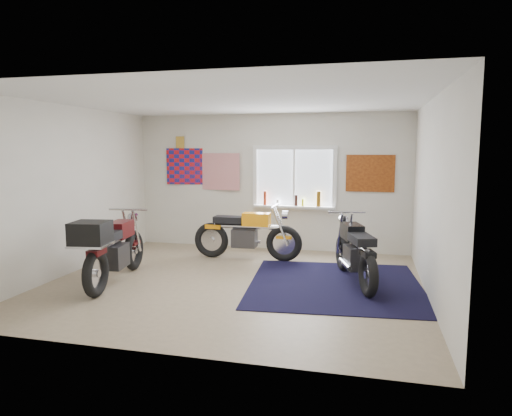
% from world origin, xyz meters
% --- Properties ---
extents(ground, '(5.50, 5.50, 0.00)m').
position_xyz_m(ground, '(0.00, 0.00, 0.00)').
color(ground, '#9E896B').
rests_on(ground, ground).
extents(room_shell, '(5.50, 5.50, 5.50)m').
position_xyz_m(room_shell, '(0.00, 0.00, 1.64)').
color(room_shell, white).
rests_on(room_shell, ground).
extents(navy_rug, '(2.72, 2.81, 0.01)m').
position_xyz_m(navy_rug, '(1.48, 0.25, 0.01)').
color(navy_rug, black).
rests_on(navy_rug, ground).
extents(window_assembly, '(1.66, 0.17, 1.26)m').
position_xyz_m(window_assembly, '(0.50, 2.47, 1.37)').
color(window_assembly, white).
rests_on(window_assembly, room_shell).
extents(oil_bottles, '(1.15, 0.09, 0.30)m').
position_xyz_m(oil_bottles, '(0.57, 2.40, 1.03)').
color(oil_bottles, maroon).
rests_on(oil_bottles, window_assembly).
extents(flag_display, '(1.60, 0.10, 1.17)m').
position_xyz_m(flag_display, '(-1.90, 2.48, 2.15)').
color(flag_display, red).
rests_on(flag_display, room_shell).
extents(triumph_poster, '(0.90, 0.03, 0.70)m').
position_xyz_m(triumph_poster, '(1.95, 2.48, 1.55)').
color(triumph_poster, '#A54C14').
rests_on(triumph_poster, room_shell).
extents(yellow_triumph, '(2.03, 0.61, 1.02)m').
position_xyz_m(yellow_triumph, '(-0.21, 1.49, 0.45)').
color(yellow_triumph, black).
rests_on(yellow_triumph, ground).
extents(black_chrome_bike, '(0.81, 1.94, 1.03)m').
position_xyz_m(black_chrome_bike, '(1.75, 0.45, 0.45)').
color(black_chrome_bike, black).
rests_on(black_chrome_bike, navy_rug).
extents(maroon_tourer, '(0.77, 2.10, 1.07)m').
position_xyz_m(maroon_tourer, '(-1.73, -0.54, 0.55)').
color(maroon_tourer, black).
rests_on(maroon_tourer, ground).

